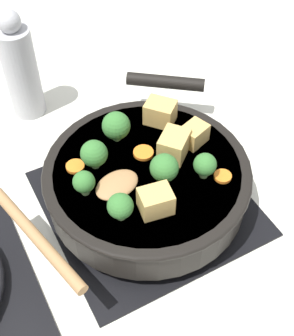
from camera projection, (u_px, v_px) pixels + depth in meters
The scene contains 18 objects.
ground_plane at pixel (147, 204), 0.76m from camera, with size 2.40×2.40×0.00m, color silver.
front_burner_grate at pixel (147, 199), 0.76m from camera, with size 0.31×0.31×0.03m.
skillet_pan at pixel (147, 179), 0.72m from camera, with size 0.39×0.36×0.06m.
wooden_spoon at pixel (76, 212), 0.64m from camera, with size 0.20×0.20×0.02m.
tofu_cube_center_large at pixel (160, 112), 0.75m from camera, with size 0.05×0.04×0.04m, color tan.
tofu_cube_near_handle at pixel (174, 145), 0.70m from camera, with size 0.05×0.04×0.04m, color tan.
tofu_cube_east_chunk at pixel (194, 134), 0.72m from camera, with size 0.04×0.03×0.03m, color tan.
tofu_cube_west_chunk at pixel (156, 201), 0.63m from camera, with size 0.04×0.04×0.04m, color tan.
broccoli_floret_near_spoon at pixel (94, 154), 0.68m from camera, with size 0.04×0.04×0.05m.
broccoli_floret_center_top at pixel (120, 206), 0.62m from camera, with size 0.04×0.04×0.04m.
broccoli_floret_east_rim at pixel (85, 184), 0.65m from camera, with size 0.03×0.03×0.04m.
broccoli_floret_west_rim at pixel (164, 168), 0.66m from camera, with size 0.04×0.04×0.05m.
broccoli_floret_north_edge at pixel (205, 165), 0.67m from camera, with size 0.03×0.03×0.04m.
broccoli_floret_south_cluster at pixel (116, 126), 0.72m from camera, with size 0.04×0.04×0.05m.
carrot_slice_orange_thin at pixel (223, 176), 0.68m from camera, with size 0.03×0.03×0.01m, color orange.
carrot_slice_near_center at pixel (75, 166), 0.70m from camera, with size 0.03×0.03×0.01m, color orange.
carrot_slice_edge_slice at pixel (143, 153), 0.72m from camera, with size 0.03×0.03×0.01m, color orange.
pepper_mill at pixel (21, 69), 0.85m from camera, with size 0.06×0.06×0.21m.
Camera 1 is at (-0.41, 0.22, 0.61)m, focal length 50.00 mm.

